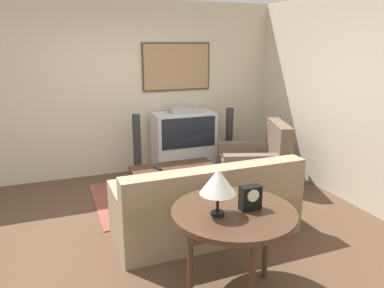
{
  "coord_description": "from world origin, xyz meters",
  "views": [
    {
      "loc": [
        -1.01,
        -3.76,
        2.08
      ],
      "look_at": [
        0.72,
        0.77,
        0.75
      ],
      "focal_mm": 35.0,
      "sensor_mm": 36.0,
      "label": 1
    }
  ],
  "objects_px": {
    "tv": "(183,142)",
    "mantel_clock": "(250,198)",
    "couch": "(206,208)",
    "table_lamp": "(218,182)",
    "armchair": "(255,166)",
    "console_table": "(234,218)",
    "speaker_tower_left": "(137,149)",
    "speaker_tower_right": "(229,140)",
    "coffee_table": "(174,170)"
  },
  "relations": [
    {
      "from": "console_table",
      "to": "speaker_tower_left",
      "type": "bearing_deg",
      "value": 92.67
    },
    {
      "from": "couch",
      "to": "mantel_clock",
      "type": "xyz_separation_m",
      "value": [
        -0.05,
        -1.01,
        0.54
      ]
    },
    {
      "from": "couch",
      "to": "speaker_tower_right",
      "type": "bearing_deg",
      "value": -123.17
    },
    {
      "from": "console_table",
      "to": "tv",
      "type": "bearing_deg",
      "value": 78.01
    },
    {
      "from": "table_lamp",
      "to": "speaker_tower_right",
      "type": "bearing_deg",
      "value": 61.95
    },
    {
      "from": "couch",
      "to": "console_table",
      "type": "relative_size",
      "value": 1.94
    },
    {
      "from": "armchair",
      "to": "mantel_clock",
      "type": "bearing_deg",
      "value": -13.13
    },
    {
      "from": "tv",
      "to": "mantel_clock",
      "type": "xyz_separation_m",
      "value": [
        -0.51,
        -3.07,
        0.34
      ]
    },
    {
      "from": "console_table",
      "to": "table_lamp",
      "type": "height_order",
      "value": "table_lamp"
    },
    {
      "from": "tv",
      "to": "speaker_tower_right",
      "type": "relative_size",
      "value": 1.05
    },
    {
      "from": "mantel_clock",
      "to": "coffee_table",
      "type": "bearing_deg",
      "value": 88.33
    },
    {
      "from": "couch",
      "to": "table_lamp",
      "type": "relative_size",
      "value": 5.18
    },
    {
      "from": "speaker_tower_right",
      "to": "speaker_tower_left",
      "type": "bearing_deg",
      "value": 180.0
    },
    {
      "from": "tv",
      "to": "console_table",
      "type": "height_order",
      "value": "tv"
    },
    {
      "from": "speaker_tower_left",
      "to": "speaker_tower_right",
      "type": "relative_size",
      "value": 1.0
    },
    {
      "from": "tv",
      "to": "speaker_tower_left",
      "type": "bearing_deg",
      "value": -173.92
    },
    {
      "from": "speaker_tower_right",
      "to": "armchair",
      "type": "bearing_deg",
      "value": -88.79
    },
    {
      "from": "mantel_clock",
      "to": "couch",
      "type": "bearing_deg",
      "value": 87.35
    },
    {
      "from": "tv",
      "to": "coffee_table",
      "type": "height_order",
      "value": "tv"
    },
    {
      "from": "armchair",
      "to": "couch",
      "type": "bearing_deg",
      "value": -29.88
    },
    {
      "from": "armchair",
      "to": "coffee_table",
      "type": "height_order",
      "value": "armchair"
    },
    {
      "from": "coffee_table",
      "to": "speaker_tower_left",
      "type": "relative_size",
      "value": 1.13
    },
    {
      "from": "coffee_table",
      "to": "speaker_tower_left",
      "type": "bearing_deg",
      "value": 112.88
    },
    {
      "from": "armchair",
      "to": "console_table",
      "type": "relative_size",
      "value": 1.12
    },
    {
      "from": "armchair",
      "to": "console_table",
      "type": "height_order",
      "value": "armchair"
    },
    {
      "from": "armchair",
      "to": "console_table",
      "type": "bearing_deg",
      "value": -15.95
    },
    {
      "from": "table_lamp",
      "to": "speaker_tower_left",
      "type": "height_order",
      "value": "table_lamp"
    },
    {
      "from": "coffee_table",
      "to": "speaker_tower_right",
      "type": "height_order",
      "value": "speaker_tower_right"
    },
    {
      "from": "armchair",
      "to": "table_lamp",
      "type": "bearing_deg",
      "value": -18.48
    },
    {
      "from": "tv",
      "to": "speaker_tower_right",
      "type": "xyz_separation_m",
      "value": [
        0.78,
        -0.08,
        -0.02
      ]
    },
    {
      "from": "tv",
      "to": "couch",
      "type": "bearing_deg",
      "value": -102.79
    },
    {
      "from": "table_lamp",
      "to": "mantel_clock",
      "type": "xyz_separation_m",
      "value": [
        0.29,
        -0.0,
        -0.18
      ]
    },
    {
      "from": "coffee_table",
      "to": "mantel_clock",
      "type": "relative_size",
      "value": 5.75
    },
    {
      "from": "speaker_tower_left",
      "to": "speaker_tower_right",
      "type": "distance_m",
      "value": 1.57
    },
    {
      "from": "mantel_clock",
      "to": "speaker_tower_right",
      "type": "distance_m",
      "value": 3.27
    },
    {
      "from": "couch",
      "to": "console_table",
      "type": "xyz_separation_m",
      "value": [
        -0.18,
        -0.98,
        0.37
      ]
    },
    {
      "from": "couch",
      "to": "speaker_tower_left",
      "type": "distance_m",
      "value": 2.01
    },
    {
      "from": "tv",
      "to": "table_lamp",
      "type": "distance_m",
      "value": 3.21
    },
    {
      "from": "table_lamp",
      "to": "speaker_tower_right",
      "type": "relative_size",
      "value": 0.37
    },
    {
      "from": "table_lamp",
      "to": "speaker_tower_right",
      "type": "height_order",
      "value": "table_lamp"
    },
    {
      "from": "armchair",
      "to": "mantel_clock",
      "type": "relative_size",
      "value": 5.71
    },
    {
      "from": "couch",
      "to": "console_table",
      "type": "bearing_deg",
      "value": 78.88
    },
    {
      "from": "couch",
      "to": "table_lamp",
      "type": "height_order",
      "value": "table_lamp"
    },
    {
      "from": "console_table",
      "to": "table_lamp",
      "type": "distance_m",
      "value": 0.38
    },
    {
      "from": "mantel_clock",
      "to": "speaker_tower_left",
      "type": "bearing_deg",
      "value": 95.14
    },
    {
      "from": "table_lamp",
      "to": "speaker_tower_left",
      "type": "bearing_deg",
      "value": 89.56
    },
    {
      "from": "couch",
      "to": "coffee_table",
      "type": "xyz_separation_m",
      "value": [
        0.02,
        1.19,
        0.05
      ]
    },
    {
      "from": "console_table",
      "to": "mantel_clock",
      "type": "distance_m",
      "value": 0.22
    },
    {
      "from": "mantel_clock",
      "to": "tv",
      "type": "bearing_deg",
      "value": 80.48
    },
    {
      "from": "table_lamp",
      "to": "mantel_clock",
      "type": "bearing_deg",
      "value": -0.19
    }
  ]
}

